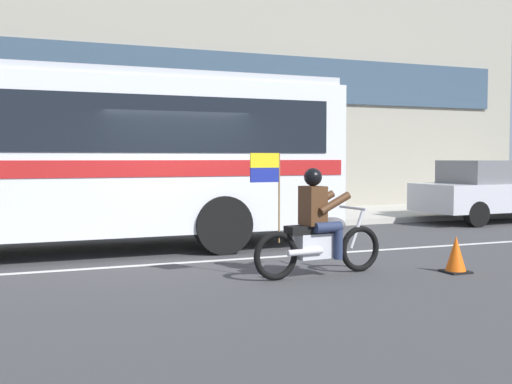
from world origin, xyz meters
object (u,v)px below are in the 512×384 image
at_px(transit_bus, 41,148).
at_px(parked_sedan_curbside, 494,190).
at_px(motorcycle_with_rider, 318,230).
at_px(traffic_cone, 456,255).
at_px(fire_hydrant, 69,210).

distance_m(transit_bus, parked_sedan_curbside, 11.57).
xyz_separation_m(motorcycle_with_rider, traffic_cone, (2.03, -0.52, -0.41)).
height_order(parked_sedan_curbside, fire_hydrant, parked_sedan_curbside).
distance_m(parked_sedan_curbside, fire_hydrant, 10.89).
distance_m(motorcycle_with_rider, parked_sedan_curbside, 9.26).
bearing_deg(parked_sedan_curbside, transit_bus, -173.08).
height_order(transit_bus, traffic_cone, transit_bus).
relative_size(fire_hydrant, traffic_cone, 1.36).
height_order(transit_bus, fire_hydrant, transit_bus).
height_order(fire_hydrant, traffic_cone, fire_hydrant).
distance_m(motorcycle_with_rider, fire_hydrant, 7.16).
bearing_deg(traffic_cone, fire_hydrant, 125.32).
distance_m(transit_bus, fire_hydrant, 3.31).
xyz_separation_m(motorcycle_with_rider, parked_sedan_curbside, (7.81, 4.96, 0.18)).
bearing_deg(motorcycle_with_rider, parked_sedan_curbside, 32.44).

